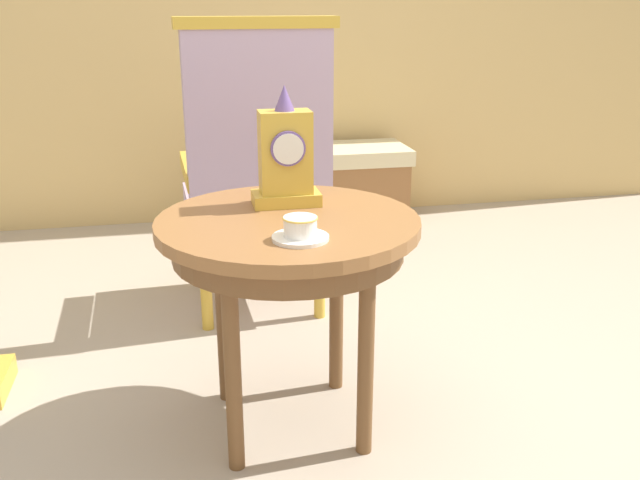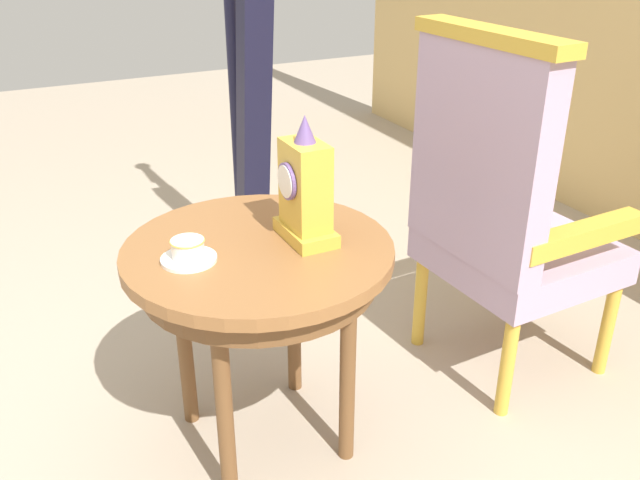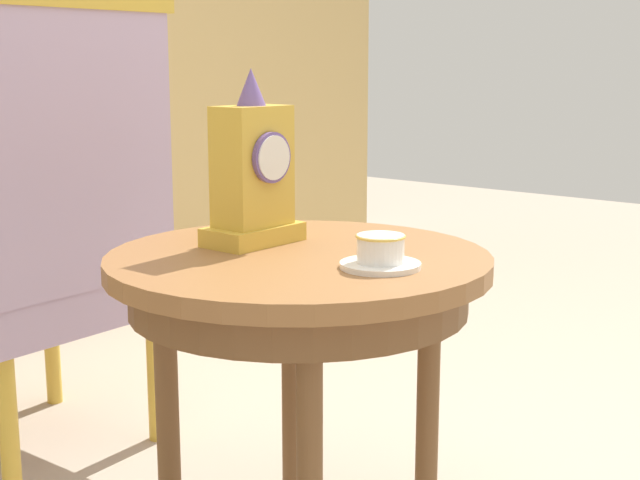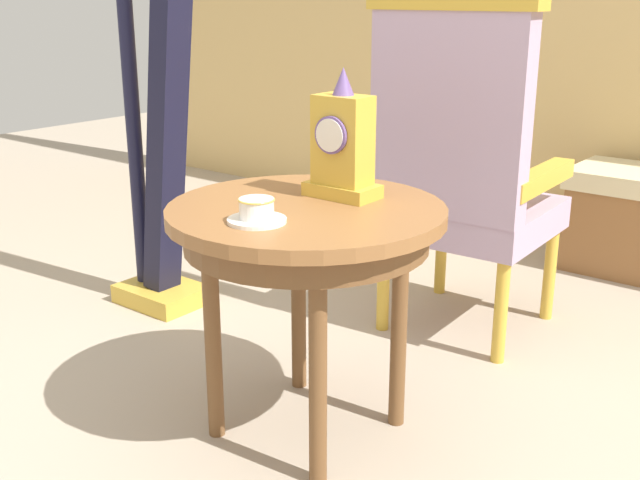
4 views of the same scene
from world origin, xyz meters
The scene contains 6 objects.
ground_plane centered at (0.00, 0.00, 0.00)m, with size 10.00×10.00×0.00m, color tan.
side_table centered at (-0.03, 0.09, 0.56)m, with size 0.71×0.71×0.64m.
teacup_left centered at (-0.03, -0.10, 0.66)m, with size 0.14×0.14×0.06m.
mantel_clock centered at (-0.01, 0.22, 0.77)m, with size 0.19×0.11×0.34m.
armchair centered at (-0.02, 0.90, 0.59)m, with size 0.57×0.55×1.14m.
window_bench centered at (0.45, 1.95, 0.22)m, with size 0.92×0.40×0.44m.
Camera 1 is at (-0.30, -1.67, 1.19)m, focal length 38.93 mm.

